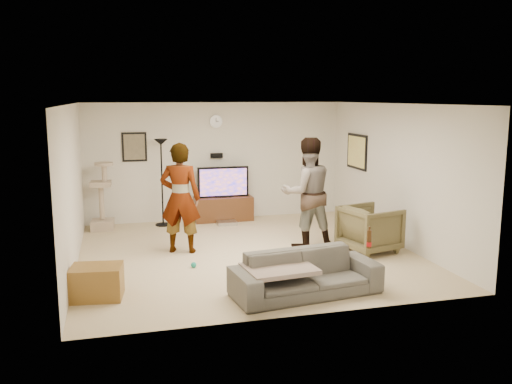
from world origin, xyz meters
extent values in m
cube|color=#CAB290|center=(0.00, 0.00, -0.01)|extent=(5.50, 5.50, 0.02)
cube|color=white|center=(0.00, 0.00, 2.51)|extent=(5.50, 5.50, 0.02)
cube|color=silver|center=(0.00, 2.75, 1.25)|extent=(5.50, 0.04, 2.50)
cube|color=silver|center=(0.00, -2.75, 1.25)|extent=(5.50, 0.04, 2.50)
cube|color=silver|center=(-2.75, 0.00, 1.25)|extent=(0.04, 5.50, 2.50)
cube|color=silver|center=(2.75, 0.00, 1.25)|extent=(0.04, 5.50, 2.50)
cylinder|color=white|center=(0.00, 2.72, 2.10)|extent=(0.26, 0.04, 0.26)
cube|color=black|center=(0.00, 2.69, 1.38)|extent=(0.25, 0.10, 0.10)
cube|color=#68604B|center=(-1.70, 2.73, 1.60)|extent=(0.42, 0.03, 0.52)
cube|color=#F5D776|center=(2.73, 1.60, 1.50)|extent=(0.03, 0.78, 0.62)
cube|color=#462714|center=(0.10, 2.50, 0.26)|extent=(1.24, 0.45, 0.52)
cube|color=#B7B7B7|center=(0.09, 2.11, 0.04)|extent=(0.40, 0.30, 0.07)
cube|color=black|center=(0.10, 2.50, 0.84)|extent=(1.09, 0.08, 0.64)
cube|color=#CD6B3B|center=(0.10, 2.46, 0.84)|extent=(1.00, 0.01, 0.57)
cylinder|color=black|center=(-1.19, 2.40, 0.88)|extent=(0.32, 0.32, 1.77)
cube|color=tan|center=(-2.39, 2.32, 0.68)|extent=(0.47, 0.47, 1.36)
imported|color=#989898|center=(-1.06, 0.36, 0.94)|extent=(0.79, 0.65, 1.87)
imported|color=#444E97|center=(1.11, 0.12, 0.97)|extent=(0.95, 0.75, 1.93)
imported|color=#525049|center=(0.29, -2.09, 0.29)|extent=(2.06, 1.01, 0.58)
cube|color=tan|center=(-0.07, -2.09, 0.39)|extent=(0.97, 0.79, 0.06)
cylinder|color=#3A210C|center=(1.20, -2.09, 0.70)|extent=(0.06, 0.06, 0.25)
imported|color=brown|center=(2.06, -0.43, 0.39)|extent=(1.05, 1.03, 0.79)
cube|color=brown|center=(-2.40, -1.51, 0.22)|extent=(0.71, 0.57, 0.43)
sphere|color=#19917C|center=(-0.99, -0.56, 0.04)|extent=(0.09, 0.09, 0.09)
camera|label=1|loc=(-2.10, -8.59, 2.62)|focal=37.90mm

